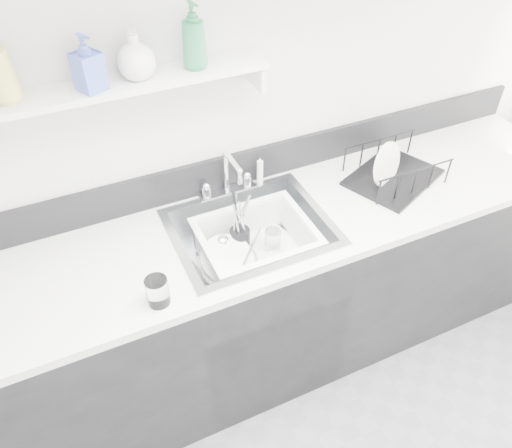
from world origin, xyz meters
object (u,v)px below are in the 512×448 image
sink (251,243)px  dish_rack (395,166)px  wash_tub (256,246)px  counter_run (252,300)px

sink → dish_rack: bearing=2.7°
wash_tub → dish_rack: size_ratio=1.12×
dish_rack → sink: bearing=159.7°
counter_run → sink: bearing=0.0°
counter_run → wash_tub: (0.01, -0.03, 0.38)m
dish_rack → wash_tub: bearing=162.2°
sink → wash_tub: same height
wash_tub → counter_run: bearing=104.6°
counter_run → wash_tub: 0.38m
counter_run → sink: 0.37m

